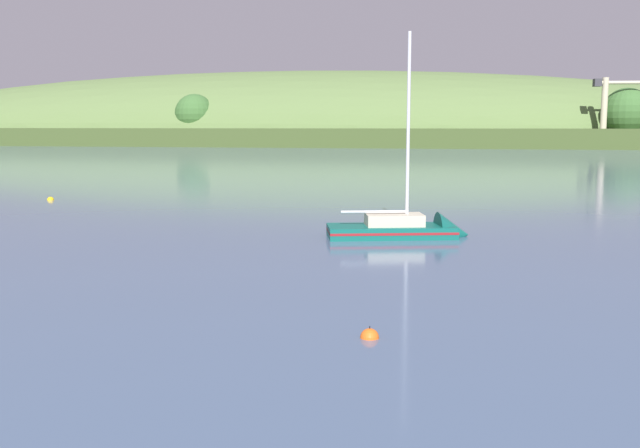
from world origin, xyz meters
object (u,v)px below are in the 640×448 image
sailboat_near_mooring (410,232)px  mooring_buoy_far_upstream (370,338)px  dockside_crane (605,113)px  mooring_buoy_midchannel (51,200)px

sailboat_near_mooring → mooring_buoy_far_upstream: size_ratio=19.56×
dockside_crane → sailboat_near_mooring: (-49.76, -192.21, -10.35)m
mooring_buoy_midchannel → mooring_buoy_far_upstream: bearing=-48.8°
dockside_crane → mooring_buoy_far_upstream: dockside_crane is taller
dockside_crane → sailboat_near_mooring: 198.81m
dockside_crane → mooring_buoy_midchannel: dockside_crane is taller
dockside_crane → mooring_buoy_midchannel: 194.71m
sailboat_near_mooring → mooring_buoy_midchannel: sailboat_near_mooring is taller
dockside_crane → sailboat_near_mooring: bearing=-109.2°
mooring_buoy_midchannel → mooring_buoy_far_upstream: (34.59, -39.54, -0.00)m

